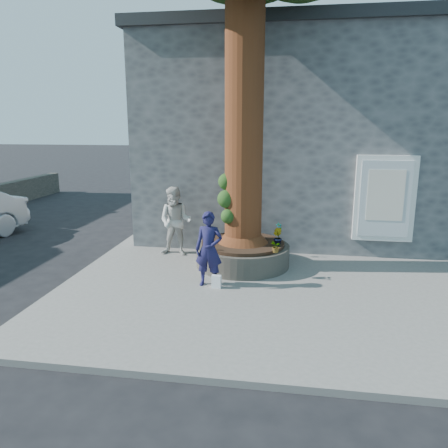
# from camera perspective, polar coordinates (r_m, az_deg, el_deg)

# --- Properties ---
(ground) EXTENTS (120.00, 120.00, 0.00)m
(ground) POSITION_cam_1_polar(r_m,az_deg,el_deg) (9.29, -3.99, -9.68)
(ground) COLOR black
(ground) RESTS_ON ground
(pavement) EXTENTS (9.00, 8.00, 0.12)m
(pavement) POSITION_cam_1_polar(r_m,az_deg,el_deg) (10.00, 5.79, -7.66)
(pavement) COLOR slate
(pavement) RESTS_ON ground
(yellow_line) EXTENTS (0.10, 30.00, 0.01)m
(yellow_line) POSITION_cam_1_polar(r_m,az_deg,el_deg) (11.20, -18.29, -6.29)
(yellow_line) COLOR yellow
(yellow_line) RESTS_ON ground
(stone_shop) EXTENTS (10.30, 8.30, 6.30)m
(stone_shop) POSITION_cam_1_polar(r_m,az_deg,el_deg) (15.55, 11.19, 11.27)
(stone_shop) COLOR #4A4C4F
(stone_shop) RESTS_ON ground
(planter) EXTENTS (2.30, 2.30, 0.60)m
(planter) POSITION_cam_1_polar(r_m,az_deg,el_deg) (10.88, 2.46, -3.90)
(planter) COLOR black
(planter) RESTS_ON pavement
(man) EXTENTS (0.62, 0.43, 1.64)m
(man) POSITION_cam_1_polar(r_m,az_deg,el_deg) (9.40, -1.99, -3.31)
(man) COLOR #18163E
(man) RESTS_ON pavement
(woman) EXTENTS (0.94, 0.75, 1.84)m
(woman) POSITION_cam_1_polar(r_m,az_deg,el_deg) (11.64, -6.35, 0.35)
(woman) COLOR beige
(woman) RESTS_ON pavement
(shopping_bag) EXTENTS (0.20, 0.13, 0.28)m
(shopping_bag) POSITION_cam_1_polar(r_m,az_deg,el_deg) (9.47, -0.99, -7.52)
(shopping_bag) COLOR white
(shopping_bag) RESTS_ON pavement
(plant_a) EXTENTS (0.20, 0.17, 0.32)m
(plant_a) POSITION_cam_1_polar(r_m,az_deg,el_deg) (11.52, 7.17, -0.63)
(plant_a) COLOR gray
(plant_a) RESTS_ON planter
(plant_b) EXTENTS (0.32, 0.33, 0.43)m
(plant_b) POSITION_cam_1_polar(r_m,az_deg,el_deg) (10.44, 6.97, -1.73)
(plant_b) COLOR gray
(plant_b) RESTS_ON planter
(plant_c) EXTENTS (0.17, 0.17, 0.30)m
(plant_c) POSITION_cam_1_polar(r_m,az_deg,el_deg) (10.06, -2.42, -2.62)
(plant_c) COLOR gray
(plant_c) RESTS_ON planter
(plant_d) EXTENTS (0.31, 0.33, 0.28)m
(plant_d) POSITION_cam_1_polar(r_m,az_deg,el_deg) (9.93, 6.83, -2.97)
(plant_d) COLOR gray
(plant_d) RESTS_ON planter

